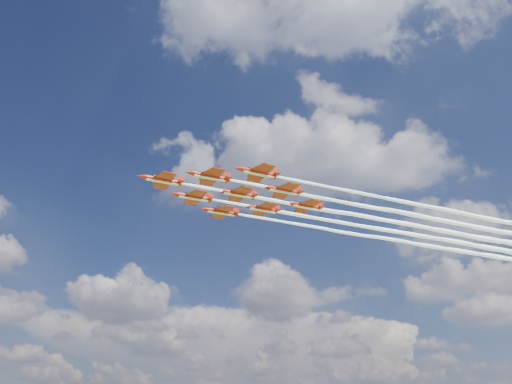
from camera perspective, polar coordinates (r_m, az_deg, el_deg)
jet_lead at (r=153.36m, az=11.58°, el=-2.64°), size 100.76×81.09×3.01m
jet_row2_port at (r=154.40m, az=16.23°, el=-2.29°), size 100.76×81.09×3.01m
jet_row2_starb at (r=164.39m, az=13.26°, el=-4.02°), size 100.76×81.09×3.01m
jet_row3_port at (r=156.45m, az=20.79°, el=-1.92°), size 100.76×81.09×3.01m
jet_row3_centre at (r=165.74m, az=17.59°, el=-3.67°), size 100.76×81.09×3.01m
jet_row3_starb at (r=175.63m, az=14.73°, el=-5.22°), size 100.76×81.09×3.01m
jet_row4_port at (r=168.02m, az=21.83°, el=-3.31°), size 100.76×81.09×3.01m
jet_row4_starb at (r=177.25m, az=18.78°, el=-4.88°), size 100.76×81.09×3.01m
jet_tail at (r=179.73m, az=22.73°, el=-4.52°), size 100.76×81.09×3.01m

